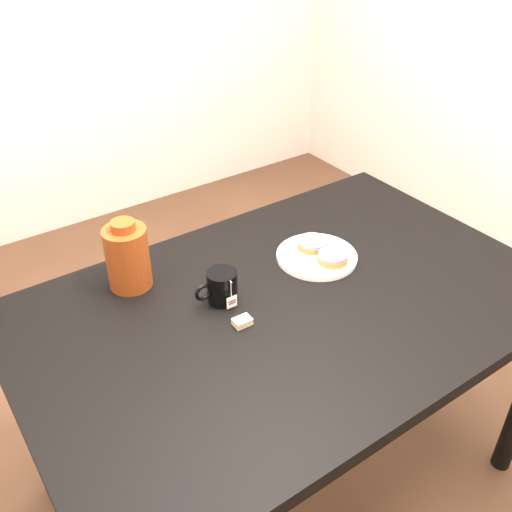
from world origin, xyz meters
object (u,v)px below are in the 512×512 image
bagel_back (313,244)px  mug (221,287)px  plate (317,256)px  bagel_front (333,257)px  bagel_package (128,257)px  table (289,325)px  teabag_pouch (242,322)px

bagel_back → mug: (-0.34, -0.04, 0.02)m
plate → mug: mug is taller
bagel_front → mug: bearing=172.8°
plate → bagel_package: bagel_package is taller
mug → bagel_package: 0.26m
table → bagel_back: (0.20, 0.15, 0.11)m
table → plate: size_ratio=5.99×
table → bagel_front: bearing=16.7°
bagel_back → bagel_front: same height
bagel_back → mug: size_ratio=0.75×
mug → bagel_package: size_ratio=0.61×
plate → mug: 0.33m
bagel_front → mug: (-0.34, 0.04, 0.02)m
bagel_back → bagel_package: 0.54m
bagel_back → teabag_pouch: bagel_back is taller
bagel_front → bagel_package: bearing=154.4°
table → teabag_pouch: (-0.15, -0.01, 0.09)m
bagel_front → teabag_pouch: bagel_front is taller
table → mug: size_ratio=11.65×
mug → teabag_pouch: mug is taller
bagel_front → bagel_package: (-0.51, 0.24, 0.06)m
teabag_pouch → bagel_package: size_ratio=0.23×
plate → table: bearing=-149.0°
mug → bagel_package: (-0.16, 0.20, 0.05)m
mug → bagel_package: bearing=129.8°
plate → bagel_package: bearing=158.8°
plate → teabag_pouch: (-0.34, -0.12, 0.00)m
mug → table: bearing=-35.1°
teabag_pouch → bagel_front: bearing=10.8°
table → bagel_package: bagel_package is taller
table → teabag_pouch: bearing=-177.2°
bagel_front → mug: size_ratio=0.88×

